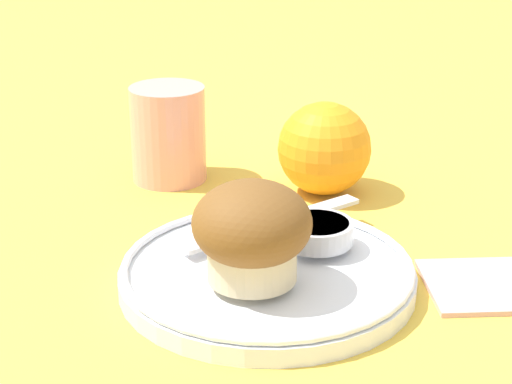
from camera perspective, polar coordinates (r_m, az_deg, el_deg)
ground_plane at (r=0.65m, az=0.62°, el=-5.36°), size 3.00×3.00×0.00m
plate at (r=0.63m, az=0.43°, el=-5.49°), size 0.22×0.22×0.02m
muffin at (r=0.58m, az=-0.27°, el=-2.66°), size 0.08×0.08×0.07m
cream_ramekin at (r=0.65m, az=4.07°, el=-2.59°), size 0.06×0.06×0.02m
berry_pair at (r=0.67m, az=-1.02°, el=-2.04°), size 0.03×0.02×0.02m
butter_knife at (r=0.68m, az=1.23°, el=-2.06°), size 0.15×0.10×0.00m
orange_fruit at (r=0.79m, az=4.58°, el=2.91°), size 0.09×0.09×0.09m
juice_glass at (r=0.82m, az=-5.86°, el=3.88°), size 0.07×0.07×0.09m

